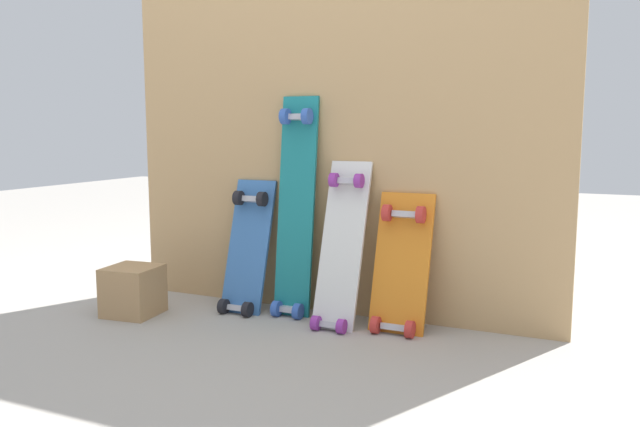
# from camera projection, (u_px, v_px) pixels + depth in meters

# --- Properties ---
(ground_plane) EXTENTS (12.00, 12.00, 0.00)m
(ground_plane) POSITION_uv_depth(u_px,v_px,m) (327.00, 315.00, 2.71)
(ground_plane) COLOR #9E9991
(plywood_wall_panel) EXTENTS (1.94, 0.04, 1.67)m
(plywood_wall_panel) POSITION_uv_depth(u_px,v_px,m) (334.00, 119.00, 2.67)
(plywood_wall_panel) COLOR tan
(plywood_wall_panel) RESTS_ON ground
(skateboard_blue) EXTENTS (0.19, 0.24, 0.63)m
(skateboard_blue) POSITION_uv_depth(u_px,v_px,m) (247.00, 253.00, 2.77)
(skateboard_blue) COLOR #386BAD
(skateboard_blue) RESTS_ON ground
(skateboard_teal) EXTENTS (0.16, 0.19, 0.99)m
(skateboard_teal) POSITION_uv_depth(u_px,v_px,m) (295.00, 214.00, 2.69)
(skateboard_teal) COLOR #197A7F
(skateboard_teal) RESTS_ON ground
(skateboard_white) EXTENTS (0.18, 0.28, 0.73)m
(skateboard_white) POSITION_uv_depth(u_px,v_px,m) (341.00, 252.00, 2.56)
(skateboard_white) COLOR silver
(skateboard_white) RESTS_ON ground
(skateboard_orange) EXTENTS (0.22, 0.23, 0.60)m
(skateboard_orange) POSITION_uv_depth(u_px,v_px,m) (401.00, 270.00, 2.50)
(skateboard_orange) COLOR orange
(skateboard_orange) RESTS_ON ground
(wooden_crate) EXTENTS (0.23, 0.23, 0.21)m
(wooden_crate) POSITION_uv_depth(u_px,v_px,m) (133.00, 291.00, 2.71)
(wooden_crate) COLOR tan
(wooden_crate) RESTS_ON ground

